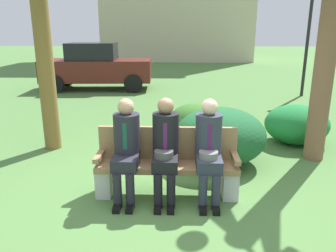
{
  "coord_description": "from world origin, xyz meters",
  "views": [
    {
      "loc": [
        0.16,
        -4.02,
        2.16
      ],
      "look_at": [
        -0.0,
        0.45,
        0.85
      ],
      "focal_mm": 35.65,
      "sensor_mm": 36.0,
      "label": 1
    }
  ],
  "objects_px": {
    "seated_man_right": "(209,146)",
    "street_lamp": "(309,25)",
    "seated_man_middle": "(165,145)",
    "shrub_far_lawn": "(220,136)",
    "shrub_near_bench": "(196,120)",
    "park_bench": "(167,164)",
    "shrub_mid_lawn": "(297,124)",
    "parked_car_near": "(96,66)",
    "seated_man_left": "(126,144)"
  },
  "relations": [
    {
      "from": "parked_car_near",
      "to": "street_lamp",
      "type": "relative_size",
      "value": 1.06
    },
    {
      "from": "shrub_near_bench",
      "to": "shrub_far_lawn",
      "type": "relative_size",
      "value": 0.72
    },
    {
      "from": "seated_man_middle",
      "to": "street_lamp",
      "type": "distance_m",
      "value": 8.46
    },
    {
      "from": "shrub_near_bench",
      "to": "shrub_far_lawn",
      "type": "bearing_deg",
      "value": -77.13
    },
    {
      "from": "street_lamp",
      "to": "shrub_mid_lawn",
      "type": "bearing_deg",
      "value": -110.32
    },
    {
      "from": "park_bench",
      "to": "seated_man_middle",
      "type": "distance_m",
      "value": 0.34
    },
    {
      "from": "park_bench",
      "to": "seated_man_left",
      "type": "bearing_deg",
      "value": -166.66
    },
    {
      "from": "seated_man_left",
      "to": "seated_man_middle",
      "type": "height_order",
      "value": "seated_man_middle"
    },
    {
      "from": "seated_man_middle",
      "to": "seated_man_right",
      "type": "xyz_separation_m",
      "value": [
        0.55,
        -0.0,
        -0.0
      ]
    },
    {
      "from": "seated_man_right",
      "to": "shrub_far_lawn",
      "type": "relative_size",
      "value": 0.88
    },
    {
      "from": "seated_man_right",
      "to": "parked_car_near",
      "type": "distance_m",
      "value": 8.88
    },
    {
      "from": "seated_man_right",
      "to": "shrub_mid_lawn",
      "type": "bearing_deg",
      "value": 50.36
    },
    {
      "from": "shrub_far_lawn",
      "to": "shrub_mid_lawn",
      "type": "bearing_deg",
      "value": 33.36
    },
    {
      "from": "street_lamp",
      "to": "parked_car_near",
      "type": "bearing_deg",
      "value": 171.78
    },
    {
      "from": "seated_man_left",
      "to": "shrub_mid_lawn",
      "type": "distance_m",
      "value": 3.75
    },
    {
      "from": "shrub_far_lawn",
      "to": "shrub_near_bench",
      "type": "bearing_deg",
      "value": 102.87
    },
    {
      "from": "park_bench",
      "to": "shrub_near_bench",
      "type": "relative_size",
      "value": 1.72
    },
    {
      "from": "shrub_far_lawn",
      "to": "parked_car_near",
      "type": "bearing_deg",
      "value": 118.23
    },
    {
      "from": "shrub_near_bench",
      "to": "seated_man_left",
      "type": "bearing_deg",
      "value": -110.65
    },
    {
      "from": "seated_man_left",
      "to": "seated_man_right",
      "type": "bearing_deg",
      "value": -0.29
    },
    {
      "from": "shrub_near_bench",
      "to": "street_lamp",
      "type": "distance_m",
      "value": 6.13
    },
    {
      "from": "seated_man_middle",
      "to": "parked_car_near",
      "type": "distance_m",
      "value": 8.68
    },
    {
      "from": "park_bench",
      "to": "shrub_far_lawn",
      "type": "height_order",
      "value": "shrub_far_lawn"
    },
    {
      "from": "park_bench",
      "to": "seated_man_right",
      "type": "relative_size",
      "value": 1.41
    },
    {
      "from": "park_bench",
      "to": "seated_man_right",
      "type": "bearing_deg",
      "value": -13.55
    },
    {
      "from": "seated_man_left",
      "to": "parked_car_near",
      "type": "xyz_separation_m",
      "value": [
        -2.38,
        8.18,
        0.1
      ]
    },
    {
      "from": "shrub_mid_lawn",
      "to": "street_lamp",
      "type": "xyz_separation_m",
      "value": [
        1.8,
        4.87,
        1.9
      ]
    },
    {
      "from": "seated_man_right",
      "to": "street_lamp",
      "type": "relative_size",
      "value": 0.35
    },
    {
      "from": "parked_car_near",
      "to": "street_lamp",
      "type": "xyz_separation_m",
      "value": [
        7.14,
        -1.03,
        1.44
      ]
    },
    {
      "from": "seated_man_left",
      "to": "seated_man_right",
      "type": "height_order",
      "value": "seated_man_right"
    },
    {
      "from": "park_bench",
      "to": "seated_man_middle",
      "type": "bearing_deg",
      "value": -97.39
    },
    {
      "from": "seated_man_middle",
      "to": "shrub_far_lawn",
      "type": "height_order",
      "value": "seated_man_middle"
    },
    {
      "from": "park_bench",
      "to": "shrub_far_lawn",
      "type": "relative_size",
      "value": 1.25
    },
    {
      "from": "seated_man_middle",
      "to": "seated_man_right",
      "type": "bearing_deg",
      "value": -0.09
    },
    {
      "from": "shrub_near_bench",
      "to": "street_lamp",
      "type": "height_order",
      "value": "street_lamp"
    },
    {
      "from": "seated_man_right",
      "to": "parked_car_near",
      "type": "xyz_separation_m",
      "value": [
        -3.44,
        8.19,
        0.1
      ]
    },
    {
      "from": "park_bench",
      "to": "seated_man_right",
      "type": "xyz_separation_m",
      "value": [
        0.54,
        -0.13,
        0.31
      ]
    },
    {
      "from": "seated_man_right",
      "to": "seated_man_middle",
      "type": "bearing_deg",
      "value": 179.91
    },
    {
      "from": "shrub_mid_lawn",
      "to": "shrub_far_lawn",
      "type": "distance_m",
      "value": 1.92
    },
    {
      "from": "shrub_mid_lawn",
      "to": "parked_car_near",
      "type": "height_order",
      "value": "parked_car_near"
    },
    {
      "from": "shrub_mid_lawn",
      "to": "seated_man_right",
      "type": "bearing_deg",
      "value": -129.64
    },
    {
      "from": "seated_man_left",
      "to": "seated_man_middle",
      "type": "relative_size",
      "value": 0.99
    },
    {
      "from": "park_bench",
      "to": "street_lamp",
      "type": "relative_size",
      "value": 0.5
    },
    {
      "from": "shrub_mid_lawn",
      "to": "street_lamp",
      "type": "bearing_deg",
      "value": 69.68
    },
    {
      "from": "parked_car_near",
      "to": "seated_man_left",
      "type": "bearing_deg",
      "value": -73.79
    },
    {
      "from": "seated_man_left",
      "to": "street_lamp",
      "type": "xyz_separation_m",
      "value": [
        4.76,
        7.15,
        1.54
      ]
    },
    {
      "from": "seated_man_right",
      "to": "street_lamp",
      "type": "height_order",
      "value": "street_lamp"
    },
    {
      "from": "seated_man_middle",
      "to": "street_lamp",
      "type": "bearing_deg",
      "value": 59.29
    },
    {
      "from": "shrub_near_bench",
      "to": "street_lamp",
      "type": "bearing_deg",
      "value": 49.99
    },
    {
      "from": "shrub_mid_lawn",
      "to": "parked_car_near",
      "type": "distance_m",
      "value": 7.96
    }
  ]
}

